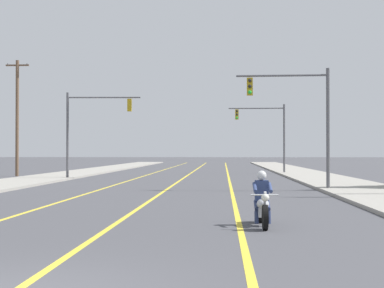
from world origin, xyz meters
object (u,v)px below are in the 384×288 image
object	(u,v)px
motorcycle_with_rider	(262,204)
utility_pole_left_near	(17,116)
traffic_signal_near_left	(89,122)
traffic_signal_mid_right	(268,128)
traffic_signal_near_right	(301,110)

from	to	relation	value
motorcycle_with_rider	utility_pole_left_near	world-z (taller)	utility_pole_left_near
motorcycle_with_rider	traffic_signal_near_left	bearing A→B (deg)	112.58
traffic_signal_near_left	traffic_signal_mid_right	size ratio (longest dim) A/B	1.00
traffic_signal_mid_right	utility_pole_left_near	distance (m)	21.48
traffic_signal_near_right	traffic_signal_near_left	world-z (taller)	same
motorcycle_with_rider	utility_pole_left_near	xyz separation A→B (m)	(-17.54, 30.23, 4.26)
motorcycle_with_rider	traffic_signal_mid_right	xyz separation A→B (m)	(2.98, 36.55, 3.52)
motorcycle_with_rider	traffic_signal_near_left	distance (m)	27.86
traffic_signal_near_left	motorcycle_with_rider	bearing A→B (deg)	-67.42
traffic_signal_near_left	utility_pole_left_near	world-z (taller)	utility_pole_left_near
traffic_signal_near_right	utility_pole_left_near	world-z (taller)	utility_pole_left_near
traffic_signal_near_right	traffic_signal_near_left	distance (m)	17.65
motorcycle_with_rider	traffic_signal_mid_right	distance (m)	36.84
traffic_signal_near_right	utility_pole_left_near	xyz separation A→B (m)	(-20.47, 16.04, 0.76)
traffic_signal_near_right	traffic_signal_mid_right	bearing A→B (deg)	89.89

